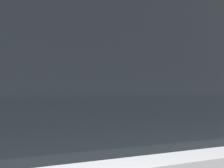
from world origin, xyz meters
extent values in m
cylinder|color=slate|center=(0.16, 0.35, 0.69)|extent=(0.07, 0.07, 1.07)
cylinder|color=#939699|center=(0.16, 0.35, 1.36)|extent=(0.16, 0.16, 0.26)
sphere|color=silver|center=(0.16, 0.35, 1.52)|extent=(0.16, 0.16, 0.16)
cube|color=black|center=(0.16, 0.26, 1.42)|extent=(0.09, 0.01, 0.07)
cube|color=green|center=(0.16, 0.26, 1.31)|extent=(0.10, 0.01, 0.09)
cylinder|color=slate|center=(-0.41, 0.58, 0.60)|extent=(0.15, 0.15, 0.89)
cylinder|color=slate|center=(-0.23, 0.52, 0.60)|extent=(0.15, 0.15, 0.89)
cube|color=black|center=(-0.32, 0.55, 1.37)|extent=(0.51, 0.36, 0.67)
sphere|color=brown|center=(-0.32, 0.55, 1.82)|extent=(0.24, 0.24, 0.24)
cylinder|color=black|center=(-0.58, 0.64, 1.39)|extent=(0.09, 0.09, 0.63)
cylinder|color=black|center=(0.02, 0.67, 1.54)|extent=(0.27, 0.56, 0.44)
cube|color=black|center=(-0.92, -1.18, 1.44)|extent=(2.12, 1.63, 0.64)
cylinder|color=#2D7A38|center=(0.00, 2.66, 1.26)|extent=(24.00, 0.06, 0.06)
cylinder|color=#2D7A38|center=(0.00, 2.66, 0.76)|extent=(24.00, 0.05, 0.05)
cylinder|color=#2D7A38|center=(0.00, 2.66, 0.71)|extent=(0.06, 0.06, 1.11)
cylinder|color=#2D7A38|center=(2.40, 2.66, 0.71)|extent=(0.06, 0.06, 1.11)
cube|color=#ADA38E|center=(0.00, 5.88, 1.47)|extent=(32.00, 0.50, 2.93)
camera|label=1|loc=(-1.34, -2.57, 1.27)|focal=46.17mm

